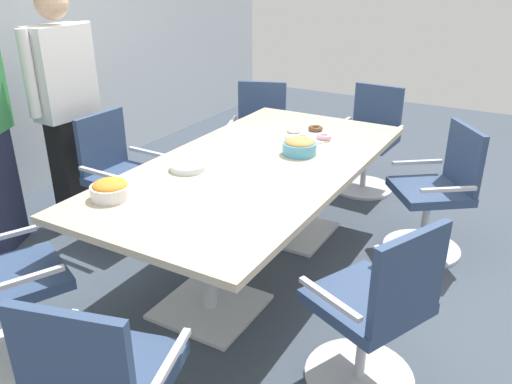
# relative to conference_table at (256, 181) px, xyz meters

# --- Properties ---
(ground_plane) EXTENTS (10.00, 10.00, 0.01)m
(ground_plane) POSITION_rel_conference_table_xyz_m (0.00, 0.00, -0.63)
(ground_plane) COLOR #3D4754
(conference_table) EXTENTS (2.40, 1.20, 0.75)m
(conference_table) POSITION_rel_conference_table_xyz_m (0.00, 0.00, 0.00)
(conference_table) COLOR #CCB793
(conference_table) RESTS_ON ground
(office_chair_1) EXTENTS (0.72, 0.72, 0.91)m
(office_chair_1) POSITION_rel_conference_table_xyz_m (-0.68, -1.01, -0.22)
(office_chair_1) COLOR silver
(office_chair_1) RESTS_ON ground
(office_chair_2) EXTENTS (0.76, 0.76, 0.91)m
(office_chair_2) POSITION_rel_conference_table_xyz_m (0.81, -0.97, -0.22)
(office_chair_2) COLOR silver
(office_chair_2) RESTS_ON ground
(office_chair_3) EXTENTS (0.57, 0.57, 0.91)m
(office_chair_3) POSITION_rel_conference_table_xyz_m (1.68, -0.19, -0.22)
(office_chair_3) COLOR silver
(office_chair_3) RESTS_ON ground
(office_chair_4) EXTENTS (0.70, 0.70, 0.91)m
(office_chair_4) POSITION_rel_conference_table_xyz_m (1.30, 0.71, -0.22)
(office_chair_4) COLOR silver
(office_chair_4) RESTS_ON ground
(office_chair_5) EXTENTS (0.55, 0.55, 0.91)m
(office_chair_5) POSITION_rel_conference_table_xyz_m (-0.07, 1.10, -0.22)
(office_chair_5) COLOR silver
(office_chair_5) RESTS_ON ground
(office_chair_6) EXTENTS (0.72, 0.72, 0.91)m
(office_chair_6) POSITION_rel_conference_table_xyz_m (-1.38, 0.64, -0.22)
(office_chair_6) COLOR silver
(office_chair_6) RESTS_ON ground
(person_standing_1) EXTENTS (0.61, 0.24, 1.75)m
(person_standing_1) POSITION_rel_conference_table_xyz_m (-0.06, 1.58, 0.29)
(person_standing_1) COLOR black
(person_standing_1) RESTS_ON ground
(snack_bowl_chips_orange) EXTENTS (0.21, 0.21, 0.11)m
(snack_bowl_chips_orange) POSITION_rel_conference_table_xyz_m (-0.84, 0.41, 0.18)
(snack_bowl_chips_orange) COLOR white
(snack_bowl_chips_orange) RESTS_ON conference_table
(snack_bowl_cookies) EXTENTS (0.22, 0.22, 0.11)m
(snack_bowl_cookies) POSITION_rel_conference_table_xyz_m (0.28, -0.17, 0.18)
(snack_bowl_cookies) COLOR #4C9EC6
(snack_bowl_cookies) RESTS_ON conference_table
(donut_platter) EXTENTS (0.36, 0.36, 0.04)m
(donut_platter) POSITION_rel_conference_table_xyz_m (0.64, -0.07, 0.14)
(donut_platter) COLOR white
(donut_platter) RESTS_ON conference_table
(plate_stack) EXTENTS (0.22, 0.22, 0.04)m
(plate_stack) POSITION_rel_conference_table_xyz_m (-0.30, 0.30, 0.14)
(plate_stack) COLOR white
(plate_stack) RESTS_ON conference_table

